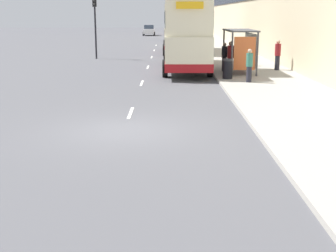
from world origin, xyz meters
The scene contains 21 objects.
ground_plane centered at (0.00, 0.00, 0.00)m, with size 220.00×220.00×0.00m, color #515156.
pavement centered at (6.50, 38.50, 0.07)m, with size 5.00×93.00×0.14m.
lane_mark_0 centered at (0.00, 2.65, 0.01)m, with size 0.12×2.00×0.01m.
lane_mark_1 centered at (0.00, 10.18, 0.01)m, with size 0.12×2.00×0.01m.
lane_mark_2 centered at (0.00, 17.70, 0.01)m, with size 0.12×2.00×0.01m.
lane_mark_3 centered at (0.00, 25.23, 0.01)m, with size 0.12×2.00×0.01m.
lane_mark_4 centered at (0.00, 32.76, 0.01)m, with size 0.12×2.00×0.01m.
lane_mark_5 centered at (0.00, 40.29, 0.01)m, with size 0.12×2.00×0.01m.
bus_shelter centered at (5.77, 13.58, 1.88)m, with size 1.60×4.20×2.48m.
double_decker_bus_near centered at (2.47, 16.04, 2.29)m, with size 2.85×11.23×4.30m.
double_decker_bus_ahead centered at (2.34, 29.80, 2.28)m, with size 2.85×10.35×4.30m.
car_0 centered at (2.07, 50.32, 0.83)m, with size 2.02×3.88×1.67m.
car_1 centered at (2.16, 70.94, 0.90)m, with size 1.91×4.25×1.85m.
car_2 centered at (-1.81, 65.40, 0.85)m, with size 1.96×4.03×1.73m.
pedestrian_at_shelter centered at (5.47, 9.57, 1.00)m, with size 0.33×0.33×1.68m.
pedestrian_1 centered at (8.12, 14.95, 1.08)m, with size 0.36×0.36×1.84m.
pedestrian_2 centered at (4.96, 13.09, 1.08)m, with size 0.37×0.37×1.85m.
pedestrian_3 centered at (6.31, 17.48, 1.02)m, with size 0.34×0.34×1.72m.
pedestrian_4 centered at (4.77, 14.37, 1.01)m, with size 0.34×0.34×1.70m.
litter_bin centered at (4.55, 10.92, 0.67)m, with size 0.55×0.55×1.05m.
traffic_light_far_kerb centered at (-4.40, 23.80, 3.40)m, with size 0.30×0.32×5.06m.
Camera 1 is at (1.37, -14.04, 3.52)m, focal length 50.00 mm.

